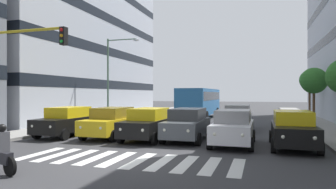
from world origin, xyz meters
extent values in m
plane|color=#38383A|center=(0.00, 0.00, 0.00)|extent=(180.00, 180.00, 0.00)
cube|color=#ADB2BC|center=(15.53, -18.59, 8.72)|extent=(10.12, 25.81, 17.43)
cube|color=black|center=(15.53, -18.59, 3.49)|extent=(10.16, 25.85, 0.90)
cube|color=black|center=(15.53, -18.59, 6.97)|extent=(10.16, 25.85, 0.90)
cube|color=black|center=(15.53, -18.59, 10.46)|extent=(10.16, 25.85, 0.90)
cube|color=silver|center=(-4.05, 0.00, 0.00)|extent=(0.45, 2.80, 0.01)
cube|color=silver|center=(-3.15, 0.00, 0.00)|extent=(0.45, 2.80, 0.01)
cube|color=silver|center=(-2.25, 0.00, 0.00)|extent=(0.45, 2.80, 0.01)
cube|color=silver|center=(-1.35, 0.00, 0.00)|extent=(0.45, 2.80, 0.01)
cube|color=silver|center=(-0.45, 0.00, 0.00)|extent=(0.45, 2.80, 0.01)
cube|color=silver|center=(0.45, 0.00, 0.00)|extent=(0.45, 2.80, 0.01)
cube|color=silver|center=(1.35, 0.00, 0.00)|extent=(0.45, 2.80, 0.01)
cube|color=silver|center=(2.25, 0.00, 0.00)|extent=(0.45, 2.80, 0.01)
cube|color=silver|center=(3.15, 0.00, 0.00)|extent=(0.45, 2.80, 0.01)
cube|color=silver|center=(4.05, 0.00, 0.00)|extent=(0.45, 2.80, 0.01)
cube|color=black|center=(-6.23, -4.43, 0.72)|extent=(1.80, 4.40, 0.80)
cube|color=yellow|center=(-6.23, -4.63, 1.42)|extent=(1.58, 2.46, 0.60)
cylinder|color=black|center=(-7.13, -2.98, 0.32)|extent=(0.22, 0.64, 0.64)
cylinder|color=black|center=(-5.33, -2.98, 0.32)|extent=(0.22, 0.64, 0.64)
cylinder|color=black|center=(-7.13, -5.88, 0.32)|extent=(0.22, 0.64, 0.64)
cylinder|color=black|center=(-5.33, -5.88, 0.32)|extent=(0.22, 0.64, 0.64)
sphere|color=white|center=(-6.81, -2.28, 0.80)|extent=(0.18, 0.18, 0.18)
sphere|color=white|center=(-5.66, -2.28, 0.80)|extent=(0.18, 0.18, 0.18)
cube|color=silver|center=(-3.52, -4.44, 0.72)|extent=(1.80, 4.40, 0.80)
cube|color=gray|center=(-3.52, -4.64, 1.42)|extent=(1.58, 2.46, 0.60)
cylinder|color=black|center=(-4.42, -2.98, 0.32)|extent=(0.22, 0.64, 0.64)
cylinder|color=black|center=(-2.62, -2.98, 0.32)|extent=(0.22, 0.64, 0.64)
cylinder|color=black|center=(-4.42, -5.89, 0.32)|extent=(0.22, 0.64, 0.64)
cylinder|color=black|center=(-2.62, -5.89, 0.32)|extent=(0.22, 0.64, 0.64)
sphere|color=white|center=(-4.10, -2.29, 0.80)|extent=(0.18, 0.18, 0.18)
sphere|color=white|center=(-2.95, -2.29, 0.80)|extent=(0.18, 0.18, 0.18)
cube|color=#474C51|center=(-1.04, -5.23, 0.72)|extent=(1.80, 4.40, 0.80)
cube|color=#343639|center=(-1.04, -5.43, 1.42)|extent=(1.58, 2.46, 0.60)
cylinder|color=black|center=(-1.94, -3.78, 0.32)|extent=(0.22, 0.64, 0.64)
cylinder|color=black|center=(-0.14, -3.78, 0.32)|extent=(0.22, 0.64, 0.64)
cylinder|color=black|center=(-1.94, -6.68, 0.32)|extent=(0.22, 0.64, 0.64)
cylinder|color=black|center=(-0.14, -6.68, 0.32)|extent=(0.22, 0.64, 0.64)
sphere|color=white|center=(-1.61, -3.08, 0.80)|extent=(0.18, 0.18, 0.18)
sphere|color=white|center=(-0.46, -3.08, 0.80)|extent=(0.18, 0.18, 0.18)
cube|color=black|center=(1.06, -4.85, 0.72)|extent=(1.80, 4.40, 0.80)
cube|color=yellow|center=(1.06, -5.05, 1.42)|extent=(1.58, 2.46, 0.60)
cylinder|color=black|center=(0.16, -3.39, 0.32)|extent=(0.22, 0.64, 0.64)
cylinder|color=black|center=(1.96, -3.39, 0.32)|extent=(0.22, 0.64, 0.64)
cylinder|color=black|center=(0.16, -6.30, 0.32)|extent=(0.22, 0.64, 0.64)
cylinder|color=black|center=(1.96, -6.30, 0.32)|extent=(0.22, 0.64, 0.64)
sphere|color=white|center=(0.49, -2.70, 0.80)|extent=(0.18, 0.18, 0.18)
sphere|color=white|center=(1.64, -2.70, 0.80)|extent=(0.18, 0.18, 0.18)
cube|color=gold|center=(3.39, -5.03, 0.72)|extent=(1.80, 4.40, 0.80)
cube|color=olive|center=(3.39, -5.23, 1.42)|extent=(1.58, 2.46, 0.60)
cylinder|color=black|center=(2.49, -3.58, 0.32)|extent=(0.22, 0.64, 0.64)
cylinder|color=black|center=(4.29, -3.58, 0.32)|extent=(0.22, 0.64, 0.64)
cylinder|color=black|center=(2.49, -6.49, 0.32)|extent=(0.22, 0.64, 0.64)
cylinder|color=black|center=(4.29, -6.49, 0.32)|extent=(0.22, 0.64, 0.64)
sphere|color=white|center=(2.81, -2.88, 0.80)|extent=(0.18, 0.18, 0.18)
sphere|color=white|center=(3.96, -2.88, 0.80)|extent=(0.18, 0.18, 0.18)
cube|color=black|center=(6.19, -4.82, 0.72)|extent=(1.80, 4.40, 0.80)
cube|color=yellow|center=(6.19, -5.02, 1.42)|extent=(1.58, 2.46, 0.60)
cylinder|color=black|center=(5.29, -3.36, 0.32)|extent=(0.22, 0.64, 0.64)
cylinder|color=black|center=(7.09, -3.36, 0.32)|extent=(0.22, 0.64, 0.64)
cylinder|color=black|center=(5.29, -6.27, 0.32)|extent=(0.22, 0.64, 0.64)
cylinder|color=black|center=(7.09, -6.27, 0.32)|extent=(0.22, 0.64, 0.64)
sphere|color=white|center=(5.61, -2.67, 0.80)|extent=(0.18, 0.18, 0.18)
sphere|color=white|center=(6.76, -2.67, 0.80)|extent=(0.18, 0.18, 0.18)
cube|color=silver|center=(-3.23, -11.40, 0.72)|extent=(1.80, 4.40, 0.80)
cube|color=gray|center=(-3.23, -11.60, 1.42)|extent=(1.58, 2.46, 0.60)
cylinder|color=black|center=(-4.13, -9.95, 0.32)|extent=(0.22, 0.64, 0.64)
cylinder|color=black|center=(-2.33, -9.95, 0.32)|extent=(0.22, 0.64, 0.64)
cylinder|color=black|center=(-4.13, -12.85, 0.32)|extent=(0.22, 0.64, 0.64)
cylinder|color=black|center=(-2.33, -12.85, 0.32)|extent=(0.22, 0.64, 0.64)
sphere|color=white|center=(-3.81, -9.25, 0.80)|extent=(0.18, 0.18, 0.18)
sphere|color=white|center=(-2.66, -9.25, 0.80)|extent=(0.18, 0.18, 0.18)
cube|color=#286BAD|center=(1.06, -19.58, 1.75)|extent=(2.50, 10.50, 2.50)
cube|color=black|center=(1.06, -19.58, 2.30)|extent=(2.52, 9.87, 0.80)
cylinder|color=black|center=(-0.19, -15.90, 0.50)|extent=(0.28, 1.00, 1.00)
cylinder|color=black|center=(2.31, -15.90, 0.50)|extent=(0.28, 1.00, 1.00)
cylinder|color=black|center=(-0.19, -22.73, 0.50)|extent=(0.28, 1.00, 1.00)
cylinder|color=black|center=(2.31, -22.73, 0.50)|extent=(0.28, 1.00, 1.00)
cylinder|color=black|center=(2.47, 3.18, 0.30)|extent=(0.60, 0.27, 0.60)
cube|color=#232328|center=(2.99, 3.02, 0.52)|extent=(1.12, 0.54, 0.36)
cube|color=#4C4C51|center=(2.90, 3.05, 1.00)|extent=(0.37, 0.42, 0.64)
sphere|color=black|center=(2.90, 3.05, 1.44)|extent=(0.26, 0.26, 0.26)
cylinder|color=#AD991E|center=(5.26, -0.38, 5.30)|extent=(4.21, 0.12, 0.12)
cube|color=black|center=(3.15, -0.38, 4.95)|extent=(0.24, 0.28, 0.76)
sphere|color=red|center=(3.15, -0.23, 5.19)|extent=(0.14, 0.14, 0.14)
sphere|color=orange|center=(3.15, -0.23, 4.95)|extent=(0.14, 0.14, 0.14)
sphere|color=green|center=(3.15, -0.23, 4.71)|extent=(0.14, 0.14, 0.14)
cylinder|color=#4C6B56|center=(8.36, -13.87, 3.81)|extent=(0.16, 0.16, 7.32)
cylinder|color=#4C6B56|center=(6.98, -13.87, 7.32)|extent=(2.77, 0.10, 0.10)
ellipsoid|color=#B7BCC1|center=(5.60, -13.87, 7.22)|extent=(0.56, 0.28, 0.20)
cylinder|color=#513823|center=(-8.87, -16.07, 1.55)|extent=(0.20, 0.20, 2.80)
sphere|color=#2D6B28|center=(-8.87, -16.07, 3.57)|extent=(2.09, 2.09, 2.09)
cylinder|color=#513823|center=(-9.33, -21.58, 1.71)|extent=(0.20, 0.20, 3.13)
sphere|color=#387F33|center=(-9.33, -21.58, 3.85)|extent=(1.91, 1.91, 1.91)
camera|label=1|loc=(-4.83, 10.53, 2.50)|focal=32.35mm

